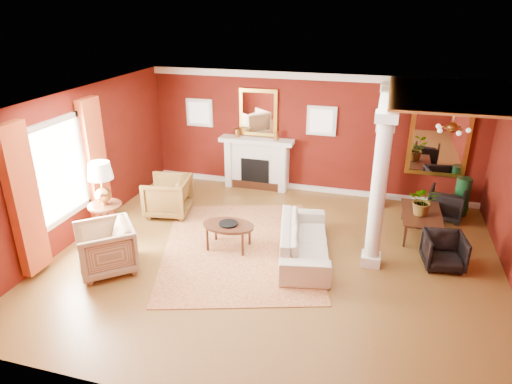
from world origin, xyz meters
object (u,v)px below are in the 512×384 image
(armchair_stripe, at_px, (105,246))
(side_table, at_px, (102,188))
(sofa, at_px, (305,235))
(dining_table, at_px, (422,218))
(armchair_leopard, at_px, (168,194))
(coffee_table, at_px, (228,227))

(armchair_stripe, xyz_separation_m, side_table, (-0.63, 1.01, 0.63))
(sofa, height_order, armchair_stripe, armchair_stripe)
(armchair_stripe, bearing_deg, dining_table, 77.81)
(armchair_leopard, bearing_deg, armchair_stripe, -9.44)
(armchair_leopard, bearing_deg, sofa, 64.32)
(coffee_table, height_order, side_table, side_table)
(armchair_stripe, bearing_deg, coffee_table, 85.52)
(sofa, relative_size, dining_table, 1.63)
(armchair_leopard, distance_m, coffee_table, 2.10)
(armchair_leopard, distance_m, armchair_stripe, 2.40)
(sofa, bearing_deg, side_table, 85.14)
(armchair_stripe, bearing_deg, side_table, 171.37)
(armchair_stripe, relative_size, dining_table, 0.70)
(sofa, distance_m, armchair_stripe, 3.56)
(sofa, xyz_separation_m, armchair_stripe, (-3.25, -1.44, 0.05))
(sofa, bearing_deg, armchair_stripe, 102.77)
(sofa, distance_m, side_table, 3.97)
(armchair_stripe, distance_m, dining_table, 6.13)
(armchair_leopard, height_order, dining_table, armchair_leopard)
(armchair_leopard, distance_m, dining_table, 5.41)
(coffee_table, distance_m, dining_table, 3.93)
(armchair_leopard, xyz_separation_m, side_table, (-0.65, -1.39, 0.63))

